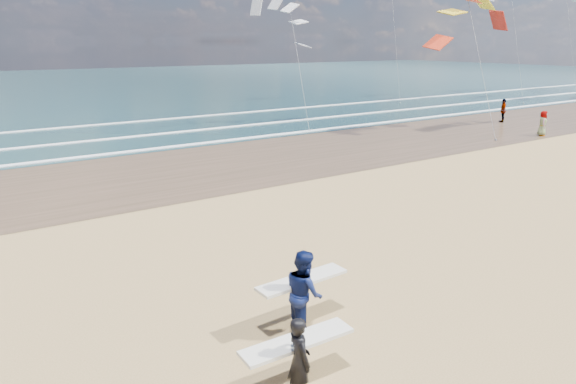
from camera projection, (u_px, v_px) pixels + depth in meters
wet_sand_strip at (408, 135)px, 35.06m from camera, size 220.00×12.00×0.01m
ocean at (146, 83)px, 78.21m from camera, size 220.00×100.00×0.02m
foam_breakers at (319, 117)px, 43.12m from camera, size 220.00×11.70×0.05m
surfer_near at (299, 356)px, 9.00m from camera, size 2.21×0.97×1.63m
surfer_far at (304, 292)px, 11.02m from camera, size 2.22×1.20×1.94m
beachgoer_0 at (543, 123)px, 34.53m from camera, size 0.98×0.93×1.68m
beachgoer_1 at (503, 111)px, 40.32m from camera, size 1.08×1.07×1.83m
kite_0 at (475, 38)px, 33.94m from camera, size 7.56×4.93×10.35m
kite_1 at (297, 53)px, 37.17m from camera, size 5.68×4.72×9.63m
kite_2 at (515, 23)px, 52.82m from camera, size 6.55×4.82×13.91m
kite_4 at (569, 23)px, 62.15m from camera, size 6.52×4.82×14.51m
kite_5 at (394, 17)px, 52.62m from camera, size 4.81×4.63×16.54m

